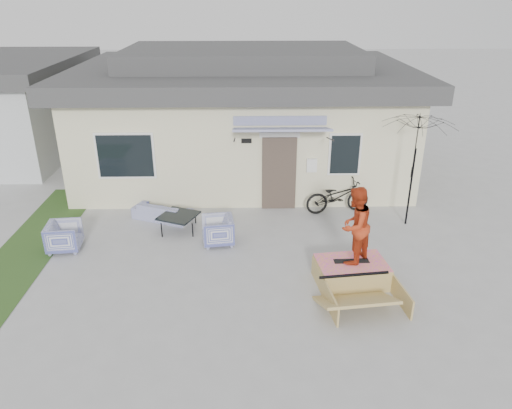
{
  "coord_description": "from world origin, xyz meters",
  "views": [
    {
      "loc": [
        0.08,
        -8.17,
        5.74
      ],
      "look_at": [
        0.3,
        1.8,
        1.3
      ],
      "focal_mm": 33.93,
      "sensor_mm": 36.0,
      "label": 1
    }
  ],
  "objects_px": {
    "skater": "(355,224)",
    "patio_umbrella": "(414,162)",
    "skate_ramp": "(351,273)",
    "armchair_right": "(218,229)",
    "skateboard": "(351,261)",
    "armchair_left": "(64,235)",
    "loveseat": "(162,209)",
    "bicycle": "(338,193)",
    "coffee_table": "(179,222)"
  },
  "relations": [
    {
      "from": "bicycle",
      "to": "skater",
      "type": "distance_m",
      "value": 3.64
    },
    {
      "from": "loveseat",
      "to": "patio_umbrella",
      "type": "height_order",
      "value": "patio_umbrella"
    },
    {
      "from": "patio_umbrella",
      "to": "armchair_left",
      "type": "bearing_deg",
      "value": -172.01
    },
    {
      "from": "skate_ramp",
      "to": "skateboard",
      "type": "bearing_deg",
      "value": 90.0
    },
    {
      "from": "armchair_left",
      "to": "armchair_right",
      "type": "height_order",
      "value": "armchair_left"
    },
    {
      "from": "armchair_left",
      "to": "skater",
      "type": "xyz_separation_m",
      "value": [
        6.57,
        -1.54,
        0.98
      ]
    },
    {
      "from": "armchair_left",
      "to": "skateboard",
      "type": "height_order",
      "value": "armchair_left"
    },
    {
      "from": "loveseat",
      "to": "armchair_left",
      "type": "bearing_deg",
      "value": 60.67
    },
    {
      "from": "patio_umbrella",
      "to": "skateboard",
      "type": "distance_m",
      "value": 3.65
    },
    {
      "from": "bicycle",
      "to": "patio_umbrella",
      "type": "height_order",
      "value": "patio_umbrella"
    },
    {
      "from": "armchair_left",
      "to": "skate_ramp",
      "type": "xyz_separation_m",
      "value": [
        6.58,
        -1.58,
        -0.14
      ]
    },
    {
      "from": "armchair_left",
      "to": "patio_umbrella",
      "type": "relative_size",
      "value": 0.35
    },
    {
      "from": "armchair_left",
      "to": "skateboard",
      "type": "xyz_separation_m",
      "value": [
        6.57,
        -1.54,
        0.12
      ]
    },
    {
      "from": "skater",
      "to": "patio_umbrella",
      "type": "bearing_deg",
      "value": -173.44
    },
    {
      "from": "armchair_right",
      "to": "skateboard",
      "type": "bearing_deg",
      "value": 50.97
    },
    {
      "from": "coffee_table",
      "to": "skater",
      "type": "distance_m",
      "value": 4.84
    },
    {
      "from": "coffee_table",
      "to": "skate_ramp",
      "type": "distance_m",
      "value": 4.73
    },
    {
      "from": "patio_umbrella",
      "to": "skate_ramp",
      "type": "xyz_separation_m",
      "value": [
        -2.05,
        -2.79,
        -1.51
      ]
    },
    {
      "from": "coffee_table",
      "to": "patio_umbrella",
      "type": "xyz_separation_m",
      "value": [
        6.02,
        0.23,
        1.53
      ]
    },
    {
      "from": "patio_umbrella",
      "to": "skate_ramp",
      "type": "bearing_deg",
      "value": -126.22
    },
    {
      "from": "loveseat",
      "to": "armchair_left",
      "type": "height_order",
      "value": "armchair_left"
    },
    {
      "from": "skateboard",
      "to": "armchair_left",
      "type": "bearing_deg",
      "value": 165.26
    },
    {
      "from": "skateboard",
      "to": "skate_ramp",
      "type": "bearing_deg",
      "value": -84.71
    },
    {
      "from": "bicycle",
      "to": "skateboard",
      "type": "bearing_deg",
      "value": 164.6
    },
    {
      "from": "patio_umbrella",
      "to": "skateboard",
      "type": "xyz_separation_m",
      "value": [
        -2.05,
        -2.75,
        -1.24
      ]
    },
    {
      "from": "loveseat",
      "to": "coffee_table",
      "type": "relative_size",
      "value": 1.84
    },
    {
      "from": "armchair_right",
      "to": "skateboard",
      "type": "distance_m",
      "value": 3.42
    },
    {
      "from": "loveseat",
      "to": "bicycle",
      "type": "bearing_deg",
      "value": -153.41
    },
    {
      "from": "patio_umbrella",
      "to": "skateboard",
      "type": "bearing_deg",
      "value": -126.77
    },
    {
      "from": "armchair_left",
      "to": "patio_umbrella",
      "type": "bearing_deg",
      "value": -87.66
    },
    {
      "from": "loveseat",
      "to": "skateboard",
      "type": "distance_m",
      "value": 5.51
    },
    {
      "from": "bicycle",
      "to": "patio_umbrella",
      "type": "relative_size",
      "value": 0.83
    },
    {
      "from": "coffee_table",
      "to": "patio_umbrella",
      "type": "distance_m",
      "value": 6.22
    },
    {
      "from": "patio_umbrella",
      "to": "armchair_right",
      "type": "bearing_deg",
      "value": -168.97
    },
    {
      "from": "armchair_left",
      "to": "armchair_right",
      "type": "relative_size",
      "value": 1.01
    },
    {
      "from": "armchair_right",
      "to": "skater",
      "type": "height_order",
      "value": "skater"
    },
    {
      "from": "skate_ramp",
      "to": "armchair_left",
      "type": "bearing_deg",
      "value": 159.58
    },
    {
      "from": "skateboard",
      "to": "coffee_table",
      "type": "bearing_deg",
      "value": 146.04
    },
    {
      "from": "bicycle",
      "to": "skateboard",
      "type": "height_order",
      "value": "bicycle"
    },
    {
      "from": "coffee_table",
      "to": "patio_umbrella",
      "type": "relative_size",
      "value": 0.39
    },
    {
      "from": "armchair_right",
      "to": "patio_umbrella",
      "type": "xyz_separation_m",
      "value": [
        4.97,
        0.97,
        1.37
      ]
    },
    {
      "from": "skateboard",
      "to": "skater",
      "type": "xyz_separation_m",
      "value": [
        0.0,
        0.0,
        0.85
      ]
    },
    {
      "from": "patio_umbrella",
      "to": "skater",
      "type": "relative_size",
      "value": 1.32
    },
    {
      "from": "bicycle",
      "to": "skater",
      "type": "relative_size",
      "value": 1.09
    },
    {
      "from": "skate_ramp",
      "to": "patio_umbrella",
      "type": "bearing_deg",
      "value": 46.89
    },
    {
      "from": "skate_ramp",
      "to": "skater",
      "type": "relative_size",
      "value": 1.16
    },
    {
      "from": "coffee_table",
      "to": "skater",
      "type": "height_order",
      "value": "skater"
    },
    {
      "from": "skate_ramp",
      "to": "armchair_right",
      "type": "bearing_deg",
      "value": 141.14
    },
    {
      "from": "bicycle",
      "to": "skate_ramp",
      "type": "distance_m",
      "value": 3.62
    },
    {
      "from": "loveseat",
      "to": "skateboard",
      "type": "xyz_separation_m",
      "value": [
        4.5,
        -3.18,
        0.19
      ]
    }
  ]
}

